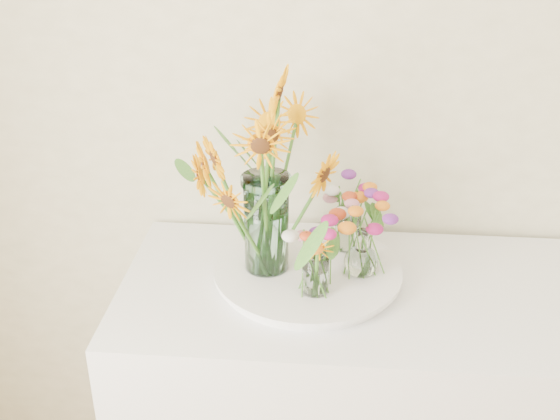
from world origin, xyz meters
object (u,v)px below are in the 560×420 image
object	(u,v)px
tray	(308,274)
small_vase_c	(348,229)
small_vase_a	(315,274)
small_vase_b	(362,253)
mason_jar	(266,223)

from	to	relation	value
tray	small_vase_c	world-z (taller)	small_vase_c
small_vase_a	small_vase_b	world-z (taller)	small_vase_b
small_vase_a	mason_jar	bearing A→B (deg)	141.45
small_vase_a	small_vase_c	distance (m)	0.23
tray	small_vase_a	world-z (taller)	small_vase_a
small_vase_c	tray	bearing A→B (deg)	-131.16
mason_jar	tray	bearing A→B (deg)	1.53
small_vase_a	small_vase_b	xyz separation A→B (m)	(0.11, 0.09, 0.01)
mason_jar	small_vase_c	distance (m)	0.24
mason_jar	small_vase_a	distance (m)	0.18
small_vase_b	small_vase_c	xyz separation A→B (m)	(-0.03, 0.12, -0.00)
small_vase_b	small_vase_c	size ratio (longest dim) A/B	1.06
tray	small_vase_a	distance (m)	0.13
mason_jar	small_vase_a	bearing A→B (deg)	-38.55
tray	mason_jar	distance (m)	0.18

